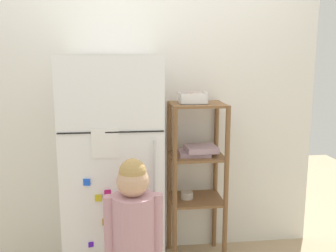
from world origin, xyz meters
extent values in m
cube|color=silver|center=(0.00, 0.38, 1.03)|extent=(2.64, 0.03, 2.06)
cube|color=white|center=(-0.28, 0.02, 0.78)|extent=(0.64, 0.67, 1.56)
cube|color=black|center=(-0.28, -0.32, 1.12)|extent=(0.63, 0.01, 0.01)
cylinder|color=silver|center=(-0.03, -0.34, 0.82)|extent=(0.02, 0.02, 0.49)
cube|color=white|center=(-0.32, -0.32, 1.05)|extent=(0.17, 0.01, 0.18)
cube|color=#D65F1D|center=(-0.13, -0.32, 0.69)|extent=(0.04, 0.01, 0.04)
cube|color=#BF1C6A|center=(-0.31, -0.32, 0.74)|extent=(0.04, 0.02, 0.04)
cube|color=blue|center=(-0.43, -0.32, 0.82)|extent=(0.04, 0.02, 0.04)
cube|color=#511AC7|center=(-0.42, -0.32, 0.41)|extent=(0.03, 0.02, 0.03)
cube|color=#C0852D|center=(-0.33, -0.32, 0.56)|extent=(0.04, 0.01, 0.04)
cube|color=gold|center=(-0.37, -0.32, 0.71)|extent=(0.04, 0.02, 0.04)
cylinder|color=#BF8C99|center=(-0.16, -0.55, 0.61)|extent=(0.24, 0.24, 0.40)
sphere|color=#BF8C99|center=(-0.16, -0.48, 0.80)|extent=(0.10, 0.10, 0.10)
sphere|color=tan|center=(-0.16, -0.55, 0.89)|extent=(0.18, 0.18, 0.18)
sphere|color=tan|center=(-0.16, -0.55, 0.94)|extent=(0.15, 0.15, 0.15)
cylinder|color=#BF8C99|center=(-0.29, -0.55, 0.64)|extent=(0.07, 0.07, 0.34)
cylinder|color=#BF8C99|center=(-0.03, -0.55, 0.64)|extent=(0.07, 0.07, 0.34)
cylinder|color=brown|center=(0.14, 0.01, 0.61)|extent=(0.04, 0.04, 1.22)
cylinder|color=brown|center=(0.52, 0.01, 0.61)|extent=(0.04, 0.04, 1.22)
cylinder|color=brown|center=(0.14, 0.34, 0.61)|extent=(0.04, 0.04, 1.22)
cylinder|color=brown|center=(0.52, 0.34, 0.61)|extent=(0.04, 0.04, 1.22)
cube|color=brown|center=(0.33, 0.18, 1.21)|extent=(0.39, 0.34, 0.02)
cube|color=brown|center=(0.33, 0.18, 0.82)|extent=(0.39, 0.34, 0.02)
cube|color=brown|center=(0.33, 0.18, 0.48)|extent=(0.39, 0.34, 0.02)
cube|color=#B293A3|center=(0.31, 0.17, 0.85)|extent=(0.23, 0.21, 0.03)
cube|color=#B293A3|center=(0.36, 0.16, 0.88)|extent=(0.23, 0.21, 0.04)
cylinder|color=beige|center=(0.26, 0.18, 0.51)|extent=(0.09, 0.09, 0.05)
cube|color=white|center=(0.29, 0.17, 1.22)|extent=(0.20, 0.16, 0.01)
cube|color=white|center=(0.29, 0.09, 1.26)|extent=(0.20, 0.01, 0.08)
cube|color=white|center=(0.29, 0.24, 1.26)|extent=(0.20, 0.01, 0.08)
cube|color=white|center=(0.20, 0.17, 1.26)|extent=(0.01, 0.16, 0.08)
cube|color=white|center=(0.39, 0.17, 1.26)|extent=(0.01, 0.16, 0.08)
sphere|color=#A83A15|center=(0.32, 0.17, 1.26)|extent=(0.06, 0.06, 0.06)
sphere|color=#BA3E1A|center=(0.29, 0.19, 1.26)|extent=(0.07, 0.07, 0.07)
sphere|color=maroon|center=(0.26, 0.15, 1.26)|extent=(0.07, 0.07, 0.07)
sphere|color=orange|center=(0.32, 0.15, 1.26)|extent=(0.07, 0.07, 0.07)
camera|label=1|loc=(-0.20, -2.51, 1.56)|focal=40.31mm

